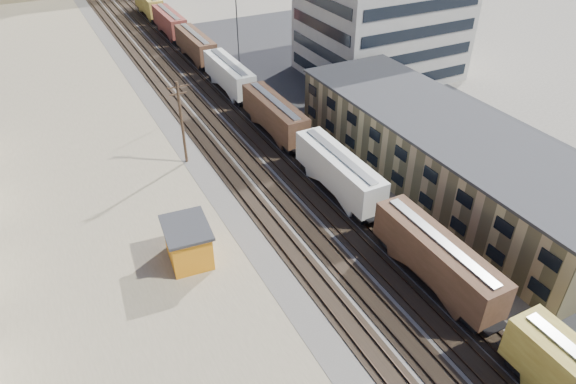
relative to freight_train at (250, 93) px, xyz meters
name	(u,v)px	position (x,y,z in m)	size (l,w,h in m)	color
ballast_bed	(229,120)	(-3.80, -1.12, -2.76)	(18.00, 200.00, 0.06)	#4C4742
dirt_yard	(89,196)	(-23.80, -11.12, -2.78)	(24.00, 180.00, 0.03)	#7E7156
asphalt_lot	(429,131)	(18.20, -16.12, -2.77)	(26.00, 120.00, 0.04)	#232326
rail_tracks	(225,120)	(-4.35, -1.12, -2.68)	(11.40, 200.00, 0.24)	black
freight_train	(250,93)	(0.00, 0.00, 0.00)	(3.00, 119.74, 4.46)	black
warehouse	(444,153)	(11.18, -26.12, 0.86)	(12.40, 40.40, 7.25)	tan
office_tower	(382,15)	(24.15, 3.83, 6.47)	(22.60, 18.60, 18.45)	#9E998E
utility_pole_north	(182,121)	(-12.30, -9.12, 2.50)	(2.20, 0.32, 10.00)	#382619
radio_mast	(237,27)	(2.20, 8.88, 6.33)	(1.20, 0.16, 18.00)	black
maintenance_shed	(188,242)	(-17.40, -25.65, -0.90)	(4.37, 5.41, 3.71)	orange
parked_car_blue	(416,112)	(19.45, -11.94, -2.13)	(2.19, 4.76, 1.32)	navy
parked_car_far	(427,73)	(29.76, -1.75, -1.96)	(1.97, 4.88, 1.66)	white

